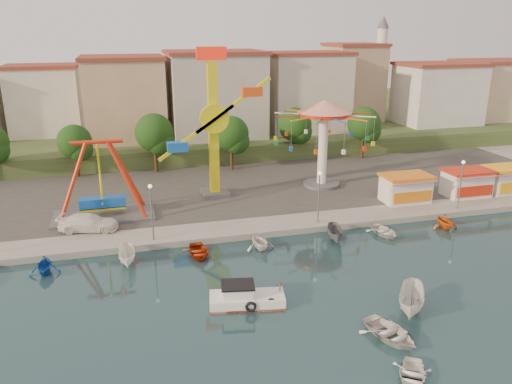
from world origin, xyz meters
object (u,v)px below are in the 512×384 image
object	(u,v)px
kamikaze_tower	(218,129)
van	(89,223)
rowboat_a	(391,333)
skiff	(412,301)
pirate_ship_ride	(101,181)
wave_swinger	(324,124)
cabin_motorboat	(245,299)

from	to	relation	value
kamikaze_tower	van	xyz separation A→B (m)	(-13.97, -7.06, -6.98)
rowboat_a	skiff	xyz separation A→B (m)	(3.00, 2.45, 0.46)
pirate_ship_ride	van	bearing A→B (deg)	-111.03
skiff	kamikaze_tower	bearing A→B (deg)	142.28
rowboat_a	skiff	bearing A→B (deg)	22.67
pirate_ship_ride	van	xyz separation A→B (m)	(-1.30, -3.38, -3.00)
pirate_ship_ride	skiff	size ratio (longest dim) A/B	2.19
wave_swinger	skiff	size ratio (longest dim) A/B	2.54
wave_swinger	van	world-z (taller)	wave_swinger
cabin_motorboat	skiff	xyz separation A→B (m)	(11.01, -3.89, 0.38)
wave_swinger	pirate_ship_ride	bearing A→B (deg)	-170.81
cabin_motorboat	van	size ratio (longest dim) A/B	1.02
wave_swinger	skiff	world-z (taller)	wave_swinger
rowboat_a	pirate_ship_ride	bearing A→B (deg)	108.50
wave_swinger	cabin_motorboat	distance (m)	29.13
kamikaze_tower	van	size ratio (longest dim) A/B	3.00
pirate_ship_ride	wave_swinger	size ratio (longest dim) A/B	0.86
rowboat_a	kamikaze_tower	bearing A→B (deg)	83.81
pirate_ship_ride	rowboat_a	size ratio (longest dim) A/B	2.45
wave_swinger	cabin_motorboat	size ratio (longest dim) A/B	2.06
rowboat_a	van	size ratio (longest dim) A/B	0.74
wave_swinger	skiff	xyz separation A→B (m)	(-4.37, -27.39, -7.31)
kamikaze_tower	rowboat_a	xyz separation A→B (m)	(5.39, -29.41, -7.96)
kamikaze_tower	wave_swinger	bearing A→B (deg)	1.96
wave_swinger	van	xyz separation A→B (m)	(-26.74, -7.50, -6.80)
wave_swinger	skiff	distance (m)	28.69
kamikaze_tower	rowboat_a	distance (m)	30.94
wave_swinger	van	distance (m)	28.59
skiff	van	size ratio (longest dim) A/B	0.83
skiff	cabin_motorboat	bearing A→B (deg)	-164.46
kamikaze_tower	van	distance (m)	17.14
pirate_ship_ride	rowboat_a	xyz separation A→B (m)	(18.07, -25.73, -3.97)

